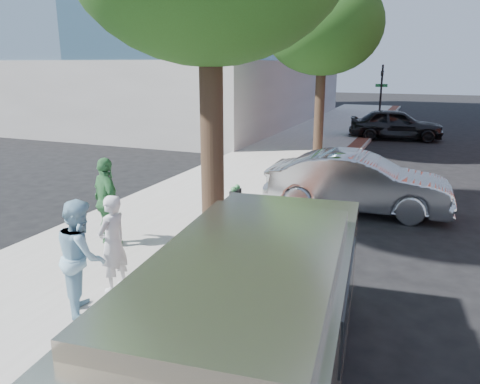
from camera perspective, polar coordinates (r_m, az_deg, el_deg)
The scene contains 14 objects.
ground at distance 9.21m, azimuth -4.98°, elevation -9.19°, with size 120.00×120.00×0.00m, color black.
sidewalk at distance 16.76m, azimuth 2.94°, elevation 2.41°, with size 5.00×60.00×0.15m, color #9E9991.
brick_strip at distance 16.17m, azimuth 10.31°, elevation 1.99°, with size 0.60×60.00×0.01m, color brown.
curb at distance 16.12m, azimuth 11.52°, elevation 1.60°, with size 0.10×60.00×0.15m, color gray.
office_base at distance 33.98m, azimuth -7.73°, elevation 12.11°, with size 18.20×22.20×4.00m, color gray.
signal_near at distance 29.62m, azimuth 16.81°, elevation 11.65°, with size 0.70×0.15×3.80m.
tree_far at distance 19.97m, azimuth 10.09°, elevation 19.36°, with size 4.80×4.80×7.14m.
parking_meter at distance 8.84m, azimuth -0.56°, elevation -1.83°, with size 0.12×0.32×1.47m.
person_gray at distance 8.00m, azimuth -15.27°, elevation -6.06°, with size 0.60×0.39×1.64m, color silver.
person_officer at distance 7.47m, azimuth -18.74°, elevation -7.40°, with size 0.85×0.67×1.76m, color #85B5CE.
person_green at distance 9.98m, azimuth -15.89°, elevation -1.18°, with size 1.09×0.45×1.85m, color #3A8147.
sedan_silver at distance 12.77m, azimuth 14.15°, elevation 1.12°, with size 1.66×4.76×1.57m, color #A8AAAF.
bg_car at distance 25.90m, azimuth 18.46°, elevation 7.86°, with size 1.89×4.71×1.60m, color black.
van at distance 5.56m, azimuth 1.98°, elevation -14.23°, with size 2.55×5.45×1.95m.
Camera 1 is at (3.90, -7.43, 3.81)m, focal length 35.00 mm.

